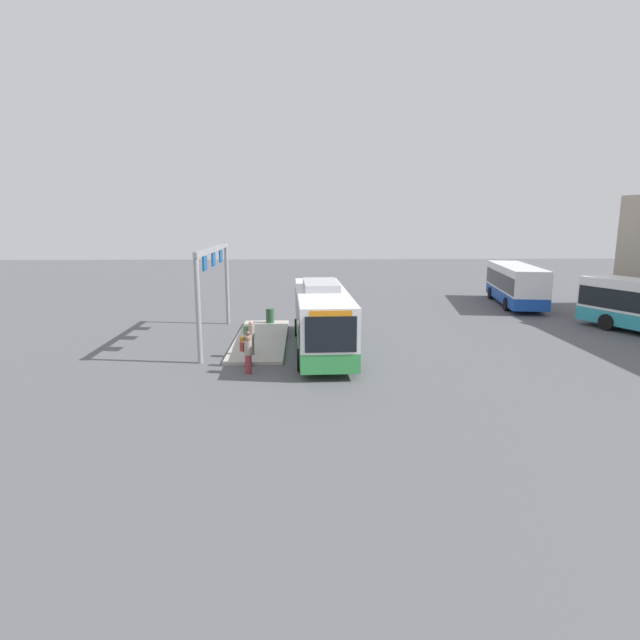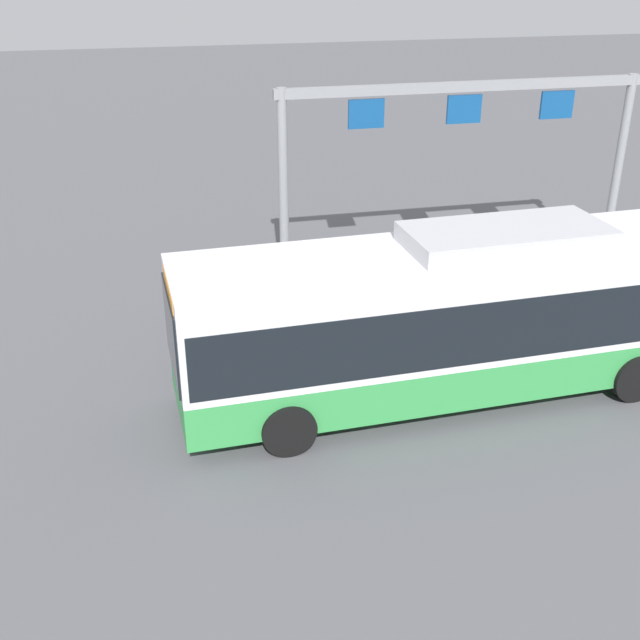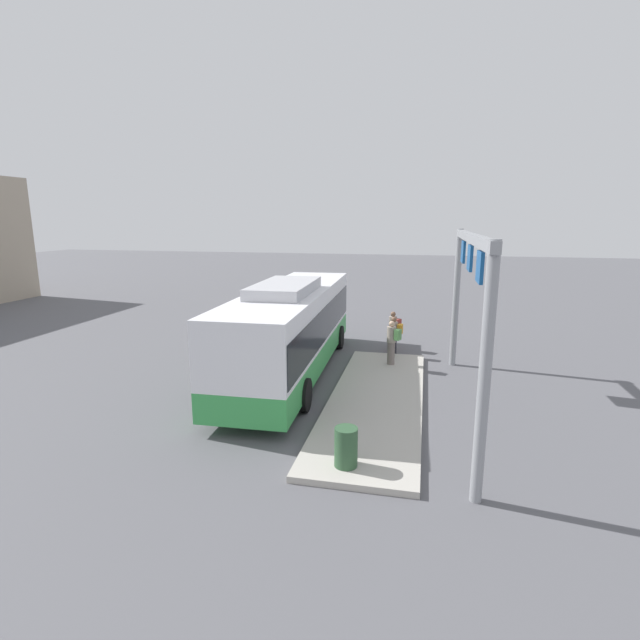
{
  "view_description": "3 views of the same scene",
  "coord_description": "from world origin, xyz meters",
  "views": [
    {
      "loc": [
        26.19,
        -0.91,
        6.72
      ],
      "look_at": [
        1.27,
        -0.13,
        1.82
      ],
      "focal_mm": 29.26,
      "sensor_mm": 36.0,
      "label": 1
    },
    {
      "loc": [
        5.84,
        12.85,
        8.3
      ],
      "look_at": [
        2.47,
        -1.34,
        1.27
      ],
      "focal_mm": 44.26,
      "sensor_mm": 36.0,
      "label": 2
    },
    {
      "loc": [
        -15.91,
        -4.6,
        5.55
      ],
      "look_at": [
        1.11,
        -0.81,
        1.81
      ],
      "focal_mm": 26.48,
      "sensor_mm": 36.0,
      "label": 3
    }
  ],
  "objects": [
    {
      "name": "platform_sign_gantry",
      "position": [
        -2.29,
        -5.8,
        3.77
      ],
      "size": [
        9.66,
        0.24,
        5.2
      ],
      "color": "gray",
      "rests_on": "ground"
    },
    {
      "name": "platform_curb",
      "position": [
        -2.14,
        -3.31,
        0.08
      ],
      "size": [
        10.0,
        2.8,
        0.16
      ],
      "primitive_type": "cube",
      "color": "#B2ADA3",
      "rests_on": "ground"
    },
    {
      "name": "person_boarding",
      "position": [
        4.07,
        -3.39,
        0.89
      ],
      "size": [
        0.54,
        0.61,
        1.67
      ],
      "rotation": [
        0.0,
        0.0,
        1.01
      ],
      "color": "maroon",
      "rests_on": "ground"
    },
    {
      "name": "ground_plane",
      "position": [
        0.0,
        0.0,
        0.0
      ],
      "size": [
        120.0,
        120.0,
        0.0
      ],
      "primitive_type": "plane",
      "color": "#56565B"
    },
    {
      "name": "person_waiting_mid",
      "position": [
        2.99,
        -3.5,
        0.89
      ],
      "size": [
        0.41,
        0.57,
        1.67
      ],
      "rotation": [
        0.0,
        0.0,
        1.37
      ],
      "color": "black",
      "rests_on": "ground"
    },
    {
      "name": "person_waiting_near",
      "position": [
        1.4,
        -3.52,
        1.05
      ],
      "size": [
        0.49,
        0.6,
        1.67
      ],
      "rotation": [
        0.0,
        0.0,
        1.16
      ],
      "color": "slate",
      "rests_on": "platform_curb"
    },
    {
      "name": "bus_main",
      "position": [
        -0.01,
        -0.0,
        1.81
      ],
      "size": [
        11.15,
        2.95,
        3.46
      ],
      "rotation": [
        0.0,
        0.0,
        0.03
      ],
      "color": "green",
      "rests_on": "ground"
    }
  ]
}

